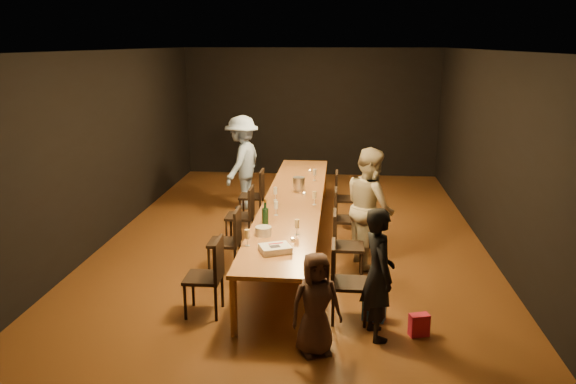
# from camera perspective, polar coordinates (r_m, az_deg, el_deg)

# --- Properties ---
(ground) EXTENTS (10.00, 10.00, 0.00)m
(ground) POSITION_cam_1_polar(r_m,az_deg,el_deg) (8.94, 0.51, -5.41)
(ground) COLOR #4C2313
(ground) RESTS_ON ground
(room_shell) EXTENTS (6.04, 10.04, 3.02)m
(room_shell) POSITION_cam_1_polar(r_m,az_deg,el_deg) (8.45, 0.55, 7.92)
(room_shell) COLOR black
(room_shell) RESTS_ON ground
(table) EXTENTS (0.90, 6.00, 0.75)m
(table) POSITION_cam_1_polar(r_m,az_deg,el_deg) (8.73, 0.53, -1.08)
(table) COLOR brown
(table) RESTS_ON ground
(chair_right_0) EXTENTS (0.42, 0.42, 0.93)m
(chair_right_0) POSITION_cam_1_polar(r_m,az_deg,el_deg) (6.52, 6.26, -9.10)
(chair_right_0) COLOR black
(chair_right_0) RESTS_ON ground
(chair_right_1) EXTENTS (0.42, 0.42, 0.93)m
(chair_right_1) POSITION_cam_1_polar(r_m,az_deg,el_deg) (7.63, 6.15, -5.43)
(chair_right_1) COLOR black
(chair_right_1) RESTS_ON ground
(chair_right_2) EXTENTS (0.42, 0.42, 0.93)m
(chair_right_2) POSITION_cam_1_polar(r_m,az_deg,el_deg) (8.77, 6.07, -2.71)
(chair_right_2) COLOR black
(chair_right_2) RESTS_ON ground
(chair_right_3) EXTENTS (0.42, 0.42, 0.93)m
(chair_right_3) POSITION_cam_1_polar(r_m,az_deg,el_deg) (9.92, 6.01, -0.61)
(chair_right_3) COLOR black
(chair_right_3) RESTS_ON ground
(chair_left_0) EXTENTS (0.42, 0.42, 0.93)m
(chair_left_0) POSITION_cam_1_polar(r_m,az_deg,el_deg) (6.70, -8.60, -8.50)
(chair_left_0) COLOR black
(chair_left_0) RESTS_ON ground
(chair_left_1) EXTENTS (0.42, 0.42, 0.93)m
(chair_left_1) POSITION_cam_1_polar(r_m,az_deg,el_deg) (7.79, -6.50, -5.02)
(chair_left_1) COLOR black
(chair_left_1) RESTS_ON ground
(chair_left_2) EXTENTS (0.42, 0.42, 0.93)m
(chair_left_2) POSITION_cam_1_polar(r_m,az_deg,el_deg) (8.90, -4.94, -2.40)
(chair_left_2) COLOR black
(chair_left_2) RESTS_ON ground
(chair_left_3) EXTENTS (0.42, 0.42, 0.93)m
(chair_left_3) POSITION_cam_1_polar(r_m,az_deg,el_deg) (10.04, -3.74, -0.37)
(chair_left_3) COLOR black
(chair_left_3) RESTS_ON ground
(woman_birthday) EXTENTS (0.48, 0.61, 1.46)m
(woman_birthday) POSITION_cam_1_polar(r_m,az_deg,el_deg) (6.11, 9.16, -8.18)
(woman_birthday) COLOR black
(woman_birthday) RESTS_ON ground
(woman_tan) EXTENTS (0.87, 0.98, 1.70)m
(woman_tan) POSITION_cam_1_polar(r_m,az_deg,el_deg) (8.08, 8.31, -1.46)
(woman_tan) COLOR #C1B191
(woman_tan) RESTS_ON ground
(man_blue) EXTENTS (0.92, 1.28, 1.79)m
(man_blue) POSITION_cam_1_polar(r_m,az_deg,el_deg) (10.76, -4.68, 3.01)
(man_blue) COLOR #88A3D3
(man_blue) RESTS_ON ground
(child) EXTENTS (0.63, 0.52, 1.09)m
(child) POSITION_cam_1_polar(r_m,az_deg,el_deg) (5.81, 2.84, -11.28)
(child) COLOR #402B24
(child) RESTS_ON ground
(gift_bag_red) EXTENTS (0.24, 0.17, 0.25)m
(gift_bag_red) POSITION_cam_1_polar(r_m,az_deg,el_deg) (6.46, 13.17, -13.02)
(gift_bag_red) COLOR red
(gift_bag_red) RESTS_ON ground
(gift_bag_blue) EXTENTS (0.29, 0.23, 0.32)m
(gift_bag_blue) POSITION_cam_1_polar(r_m,az_deg,el_deg) (6.69, 8.76, -11.44)
(gift_bag_blue) COLOR #2A69B9
(gift_bag_blue) RESTS_ON ground
(birthday_cake) EXTENTS (0.42, 0.39, 0.08)m
(birthday_cake) POSITION_cam_1_polar(r_m,az_deg,el_deg) (6.56, -1.32, -5.78)
(birthday_cake) COLOR white
(birthday_cake) RESTS_ON table
(plate_stack) EXTENTS (0.26, 0.26, 0.12)m
(plate_stack) POSITION_cam_1_polar(r_m,az_deg,el_deg) (7.10, -2.52, -4.00)
(plate_stack) COLOR silver
(plate_stack) RESTS_ON table
(champagne_bottle) EXTENTS (0.10, 0.10, 0.37)m
(champagne_bottle) POSITION_cam_1_polar(r_m,az_deg,el_deg) (7.44, -2.33, -2.09)
(champagne_bottle) COLOR black
(champagne_bottle) RESTS_ON table
(ice_bucket) EXTENTS (0.24, 0.24, 0.22)m
(ice_bucket) POSITION_cam_1_polar(r_m,az_deg,el_deg) (9.24, 1.10, 0.85)
(ice_bucket) COLOR silver
(ice_bucket) RESTS_ON table
(wineglass_0) EXTENTS (0.06, 0.06, 0.21)m
(wineglass_0) POSITION_cam_1_polar(r_m,az_deg,el_deg) (6.74, -4.16, -4.66)
(wineglass_0) COLOR beige
(wineglass_0) RESTS_ON table
(wineglass_1) EXTENTS (0.06, 0.06, 0.21)m
(wineglass_1) POSITION_cam_1_polar(r_m,az_deg,el_deg) (7.10, 0.91, -3.60)
(wineglass_1) COLOR beige
(wineglass_1) RESTS_ON table
(wineglass_2) EXTENTS (0.06, 0.06, 0.21)m
(wineglass_2) POSITION_cam_1_polar(r_m,az_deg,el_deg) (7.90, -1.23, -1.67)
(wineglass_2) COLOR silver
(wineglass_2) RESTS_ON table
(wineglass_3) EXTENTS (0.06, 0.06, 0.21)m
(wineglass_3) POSITION_cam_1_polar(r_m,az_deg,el_deg) (8.42, 2.69, -0.62)
(wineglass_3) COLOR beige
(wineglass_3) RESTS_ON table
(wineglass_4) EXTENTS (0.06, 0.06, 0.21)m
(wineglass_4) POSITION_cam_1_polar(r_m,az_deg,el_deg) (8.66, -1.29, -0.17)
(wineglass_4) COLOR silver
(wineglass_4) RESTS_ON table
(wineglass_5) EXTENTS (0.06, 0.06, 0.21)m
(wineglass_5) POSITION_cam_1_polar(r_m,az_deg,el_deg) (9.90, 2.72, 1.75)
(wineglass_5) COLOR silver
(wineglass_5) RESTS_ON table
(tealight_near) EXTENTS (0.05, 0.05, 0.03)m
(tealight_near) POSITION_cam_1_polar(r_m,az_deg,el_deg) (6.94, 0.46, -4.83)
(tealight_near) COLOR #B2B7B2
(tealight_near) RESTS_ON table
(tealight_mid) EXTENTS (0.05, 0.05, 0.03)m
(tealight_mid) POSITION_cam_1_polar(r_m,az_deg,el_deg) (9.00, 1.65, -0.17)
(tealight_mid) COLOR #B2B7B2
(tealight_mid) RESTS_ON table
(tealight_far) EXTENTS (0.05, 0.05, 0.03)m
(tealight_far) POSITION_cam_1_polar(r_m,az_deg,el_deg) (10.60, 2.24, 2.15)
(tealight_far) COLOR #B2B7B2
(tealight_far) RESTS_ON table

